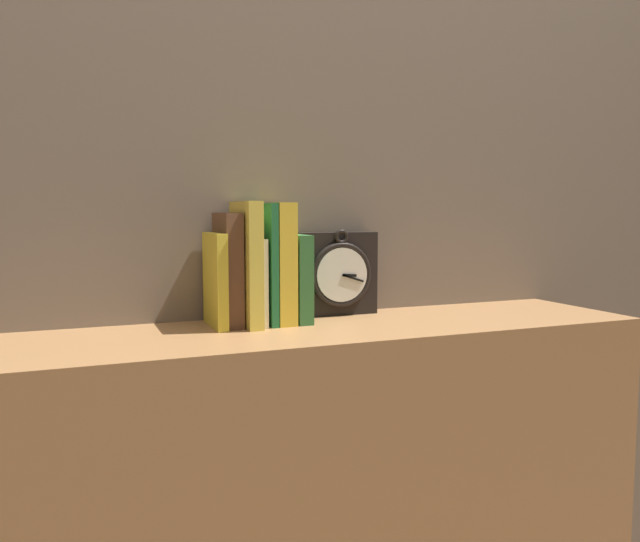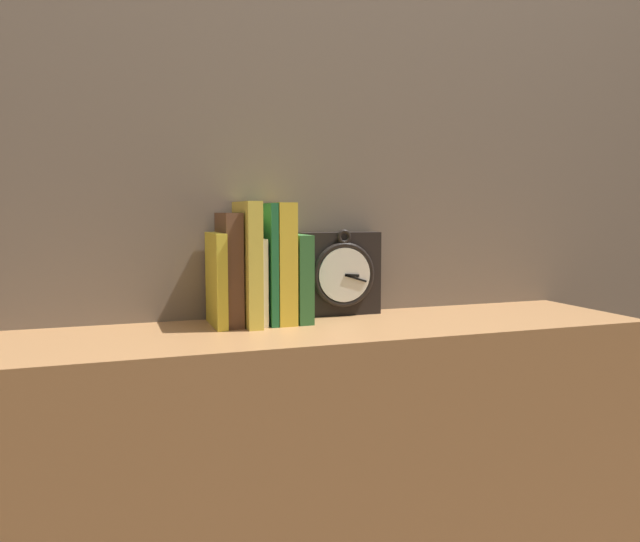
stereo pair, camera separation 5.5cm
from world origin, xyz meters
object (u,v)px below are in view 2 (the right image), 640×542
at_px(book_slot2_yellow, 247,263).
at_px(book_slot1_brown, 229,269).
at_px(clock, 340,274).
at_px(book_slot4_green, 267,263).
at_px(book_slot6_green, 297,278).
at_px(book_slot5_yellow, 280,263).
at_px(book_slot0_yellow, 216,280).
at_px(book_slot3_white, 257,281).

bearing_deg(book_slot2_yellow, book_slot1_brown, 160.75).
height_order(clock, book_slot4_green, book_slot4_green).
bearing_deg(book_slot1_brown, book_slot6_green, -1.06).
bearing_deg(book_slot6_green, book_slot5_yellow, -178.91).
bearing_deg(clock, book_slot1_brown, -171.90).
bearing_deg(book_slot6_green, book_slot0_yellow, -179.06).
height_order(book_slot3_white, book_slot4_green, book_slot4_green).
xyz_separation_m(clock, book_slot0_yellow, (-0.28, -0.04, 0.00)).
height_order(clock, book_slot3_white, clock).
xyz_separation_m(book_slot3_white, book_slot6_green, (0.09, -0.00, 0.00)).
bearing_deg(clock, book_slot6_green, -160.71).
relative_size(clock, book_slot5_yellow, 0.77).
bearing_deg(book_slot1_brown, book_slot5_yellow, -1.84).
distance_m(book_slot4_green, book_slot6_green, 0.07).
relative_size(clock, book_slot6_green, 1.05).
bearing_deg(book_slot6_green, book_slot4_green, -179.56).
xyz_separation_m(book_slot1_brown, book_slot6_green, (0.14, -0.00, -0.02)).
relative_size(clock, book_slot4_green, 0.78).
bearing_deg(book_slot6_green, book_slot3_white, 179.29).
bearing_deg(book_slot4_green, book_slot5_yellow, -0.45).
bearing_deg(book_slot3_white, book_slot6_green, -0.71).
xyz_separation_m(book_slot2_yellow, book_slot6_green, (0.11, 0.01, -0.03)).
distance_m(book_slot1_brown, book_slot2_yellow, 0.04).
distance_m(clock, book_slot6_green, 0.12).
relative_size(book_slot3_white, book_slot6_green, 0.97).
xyz_separation_m(book_slot1_brown, book_slot2_yellow, (0.03, -0.01, 0.01)).
relative_size(book_slot1_brown, book_slot3_white, 1.29).
bearing_deg(book_slot3_white, book_slot0_yellow, -177.38).
height_order(book_slot0_yellow, book_slot1_brown, book_slot1_brown).
bearing_deg(book_slot5_yellow, book_slot0_yellow, -179.10).
xyz_separation_m(book_slot2_yellow, book_slot4_green, (0.04, 0.01, -0.00)).
relative_size(book_slot1_brown, book_slot6_green, 1.25).
bearing_deg(book_slot4_green, book_slot2_yellow, -168.16).
xyz_separation_m(book_slot4_green, book_slot6_green, (0.07, 0.00, -0.03)).
distance_m(book_slot0_yellow, book_slot3_white, 0.09).
relative_size(book_slot3_white, book_slot5_yellow, 0.71).
height_order(book_slot4_green, book_slot6_green, book_slot4_green).
bearing_deg(book_slot1_brown, clock, 8.10).
distance_m(book_slot3_white, book_slot4_green, 0.04).
bearing_deg(book_slot2_yellow, book_slot6_green, 4.98).
height_order(book_slot1_brown, book_slot4_green, book_slot4_green).
relative_size(book_slot2_yellow, book_slot5_yellow, 1.01).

